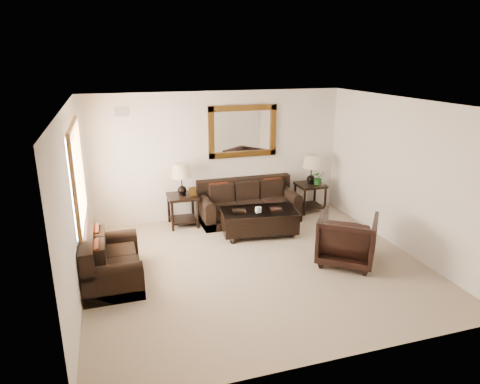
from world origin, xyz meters
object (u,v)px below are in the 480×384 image
object	(u,v)px
sofa	(248,205)
armchair	(347,237)
end_table_right	(311,175)
loveseat	(109,264)
coffee_table	(259,219)
end_table_left	(182,186)

from	to	relation	value
sofa	armchair	xyz separation A→B (m)	(0.96, -2.42, 0.16)
end_table_right	loveseat	bearing A→B (deg)	-155.71
end_table_right	coffee_table	xyz separation A→B (m)	(-1.55, -0.92, -0.54)
sofa	armchair	distance (m)	2.61
end_table_left	end_table_right	size ratio (longest dim) A/B	1.02
end_table_left	coffee_table	world-z (taller)	end_table_left
end_table_right	sofa	bearing A→B (deg)	-176.97
coffee_table	armchair	bearing A→B (deg)	-49.76
loveseat	end_table_right	xyz separation A→B (m)	(4.41, 1.99, 0.55)
end_table_left	loveseat	bearing A→B (deg)	-127.30
loveseat	armchair	bearing A→B (deg)	-97.50
end_table_right	end_table_left	bearing A→B (deg)	-179.88
coffee_table	armchair	distance (m)	1.88
sofa	end_table_right	size ratio (longest dim) A/B	1.61
sofa	loveseat	xyz separation A→B (m)	(-2.91, -1.91, -0.01)
end_table_left	armchair	xyz separation A→B (m)	(2.36, -2.49, -0.39)
armchair	sofa	bearing A→B (deg)	-30.64
loveseat	coffee_table	xyz separation A→B (m)	(2.85, 1.07, 0.01)
loveseat	coffee_table	world-z (taller)	loveseat
end_table_left	coffee_table	xyz separation A→B (m)	(1.34, -0.91, -0.55)
loveseat	armchair	size ratio (longest dim) A/B	1.54
loveseat	end_table_left	size ratio (longest dim) A/B	1.09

